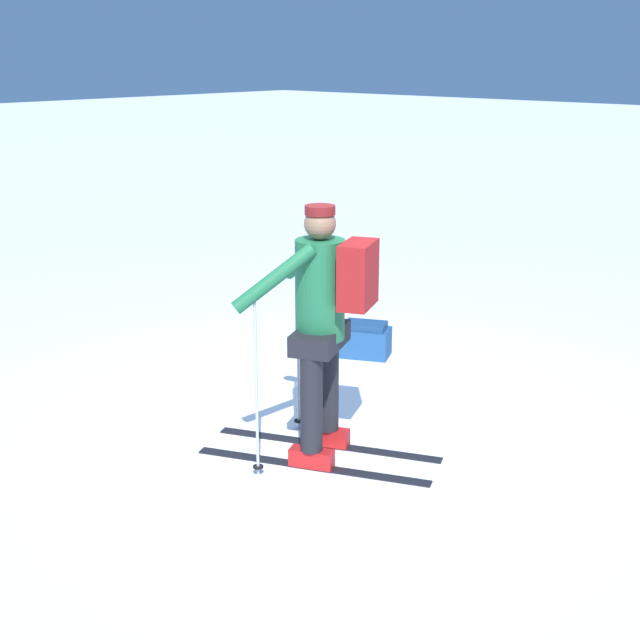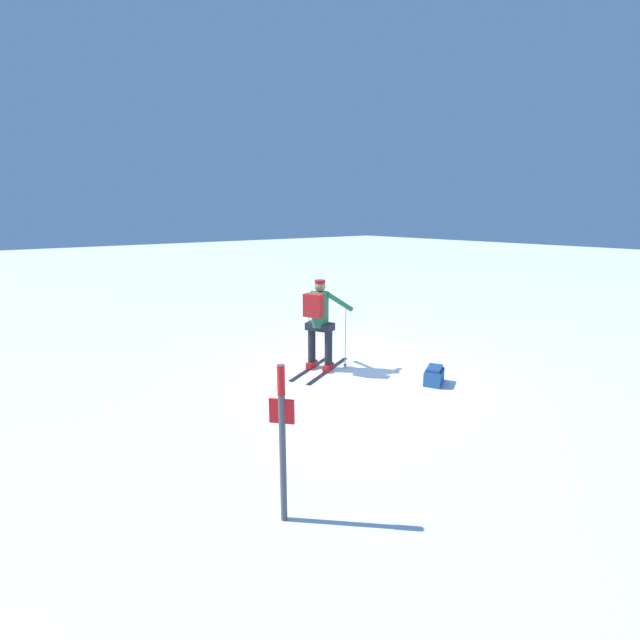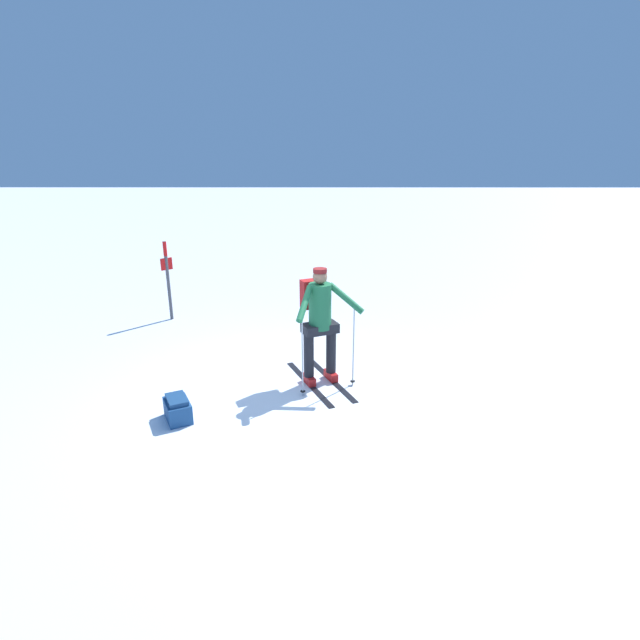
# 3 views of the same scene
# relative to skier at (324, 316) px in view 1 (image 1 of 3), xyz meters

# --- Properties ---
(ground_plane) EXTENTS (80.00, 80.00, 0.00)m
(ground_plane) POSITION_rel_skier_xyz_m (0.47, -0.55, -1.02)
(ground_plane) COLOR white
(skier) EXTENTS (1.69, 1.19, 1.76)m
(skier) POSITION_rel_skier_xyz_m (0.00, 0.00, 0.00)
(skier) COLOR black
(skier) RESTS_ON ground_plane
(dropped_backpack) EXTENTS (0.53, 0.46, 0.32)m
(dropped_backpack) POSITION_rel_skier_xyz_m (1.15, -1.84, -0.87)
(dropped_backpack) COLOR navy
(dropped_backpack) RESTS_ON ground_plane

